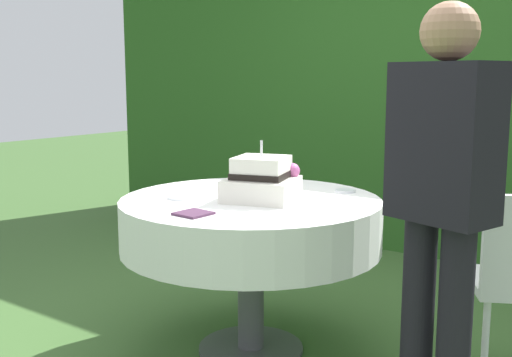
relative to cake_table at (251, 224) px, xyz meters
name	(u,v)px	position (x,y,z in m)	size (l,w,h in m)	color
ground_plane	(251,350)	(0.00, 0.00, -0.64)	(20.00, 20.00, 0.00)	#3D602D
foliage_hedge	(430,69)	(0.00, 2.29, 0.76)	(6.24, 0.41, 2.81)	#28561E
cake_table	(251,224)	(0.00, 0.00, 0.00)	(1.25, 1.25, 0.77)	#4C4C51
wedding_cake	(262,181)	(0.06, 0.00, 0.22)	(0.40, 0.40, 0.28)	white
serving_plate_near	(345,191)	(0.29, 0.42, 0.13)	(0.10, 0.10, 0.01)	white
serving_plate_far	(182,197)	(-0.27, -0.20, 0.13)	(0.13, 0.13, 0.01)	white
serving_plate_left	(280,187)	(-0.04, 0.32, 0.13)	(0.14, 0.14, 0.01)	white
napkin_stack	(193,213)	(0.02, -0.43, 0.13)	(0.13, 0.13, 0.01)	#4C2D47
standing_person	(442,198)	(1.02, -0.25, 0.28)	(0.40, 0.30, 1.60)	black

